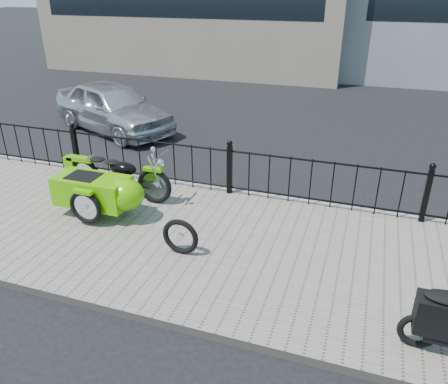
% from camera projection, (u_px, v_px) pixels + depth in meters
% --- Properties ---
extents(ground, '(120.00, 120.00, 0.00)m').
position_uv_depth(ground, '(206.00, 230.00, 7.54)').
color(ground, black).
rests_on(ground, ground).
extents(sidewalk, '(30.00, 3.80, 0.12)m').
position_uv_depth(sidewalk, '(195.00, 241.00, 7.09)').
color(sidewalk, gray).
rests_on(sidewalk, ground).
extents(curb, '(30.00, 0.10, 0.12)m').
position_uv_depth(curb, '(232.00, 192.00, 8.74)').
color(curb, gray).
rests_on(curb, ground).
extents(iron_fence, '(14.11, 0.11, 1.08)m').
position_uv_depth(iron_fence, '(230.00, 171.00, 8.39)').
color(iron_fence, black).
rests_on(iron_fence, sidewalk).
extents(motorcycle_sidecar, '(2.28, 1.48, 0.98)m').
position_uv_depth(motorcycle_sidecar, '(106.00, 188.00, 7.66)').
color(motorcycle_sidecar, black).
rests_on(motorcycle_sidecar, sidewalk).
extents(spare_tire, '(0.58, 0.10, 0.58)m').
position_uv_depth(spare_tire, '(180.00, 237.00, 6.55)').
color(spare_tire, black).
rests_on(spare_tire, sidewalk).
extents(sedan_car, '(4.36, 3.11, 1.38)m').
position_uv_depth(sedan_car, '(113.00, 107.00, 12.28)').
color(sedan_car, silver).
rests_on(sedan_car, ground).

